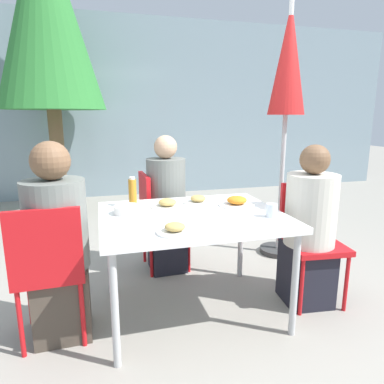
# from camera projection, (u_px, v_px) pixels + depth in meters

# --- Properties ---
(ground_plane) EXTENTS (24.00, 24.00, 0.00)m
(ground_plane) POSITION_uv_depth(u_px,v_px,m) (192.00, 311.00, 2.47)
(ground_plane) COLOR gray
(building_facade) EXTENTS (10.00, 0.20, 3.00)m
(building_facade) POSITION_uv_depth(u_px,v_px,m) (131.00, 109.00, 5.93)
(building_facade) COLOR gray
(building_facade) RESTS_ON ground
(dining_table) EXTENTS (1.22, 0.97, 0.73)m
(dining_table) POSITION_uv_depth(u_px,v_px,m) (192.00, 222.00, 2.32)
(dining_table) COLOR white
(dining_table) RESTS_ON ground
(chair_left) EXTENTS (0.41, 0.41, 0.88)m
(chair_left) POSITION_uv_depth(u_px,v_px,m) (49.00, 264.00, 2.02)
(chair_left) COLOR red
(chair_left) RESTS_ON ground
(person_left) EXTENTS (0.37, 0.37, 1.24)m
(person_left) POSITION_uv_depth(u_px,v_px,m) (58.00, 248.00, 2.10)
(person_left) COLOR #473D33
(person_left) RESTS_ON ground
(chair_right) EXTENTS (0.44, 0.44, 0.88)m
(chair_right) POSITION_uv_depth(u_px,v_px,m) (310.00, 232.00, 2.58)
(chair_right) COLOR red
(chair_right) RESTS_ON ground
(person_right) EXTENTS (0.36, 0.36, 1.19)m
(person_right) POSITION_uv_depth(u_px,v_px,m) (309.00, 232.00, 2.49)
(person_right) COLOR black
(person_right) RESTS_ON ground
(chair_far) EXTENTS (0.42, 0.42, 0.88)m
(chair_far) POSITION_uv_depth(u_px,v_px,m) (157.00, 214.00, 3.06)
(chair_far) COLOR red
(chair_far) RESTS_ON ground
(person_far) EXTENTS (0.34, 0.34, 1.22)m
(person_far) POSITION_uv_depth(u_px,v_px,m) (166.00, 208.00, 3.03)
(person_far) COLOR black
(person_far) RESTS_ON ground
(closed_umbrella) EXTENTS (0.36, 0.36, 2.38)m
(closed_umbrella) POSITION_uv_depth(u_px,v_px,m) (288.00, 73.00, 3.15)
(closed_umbrella) COLOR #333333
(closed_umbrella) RESTS_ON ground
(plate_0) EXTENTS (0.21, 0.21, 0.06)m
(plate_0) POSITION_uv_depth(u_px,v_px,m) (175.00, 229.00, 1.92)
(plate_0) COLOR white
(plate_0) RESTS_ON dining_table
(plate_1) EXTENTS (0.23, 0.23, 0.07)m
(plate_1) POSITION_uv_depth(u_px,v_px,m) (167.00, 204.00, 2.46)
(plate_1) COLOR white
(plate_1) RESTS_ON dining_table
(plate_2) EXTENTS (0.26, 0.26, 0.07)m
(plate_2) POSITION_uv_depth(u_px,v_px,m) (237.00, 202.00, 2.51)
(plate_2) COLOR white
(plate_2) RESTS_ON dining_table
(plate_3) EXTENTS (0.21, 0.21, 0.06)m
(plate_3) POSITION_uv_depth(u_px,v_px,m) (198.00, 200.00, 2.59)
(plate_3) COLOR white
(plate_3) RESTS_ON dining_table
(bottle) EXTENTS (0.06, 0.06, 0.22)m
(bottle) POSITION_uv_depth(u_px,v_px,m) (133.00, 192.00, 2.47)
(bottle) COLOR #B7751E
(bottle) RESTS_ON dining_table
(drinking_cup) EXTENTS (0.07, 0.07, 0.09)m
(drinking_cup) POSITION_uv_depth(u_px,v_px,m) (271.00, 210.00, 2.22)
(drinking_cup) COLOR silver
(drinking_cup) RESTS_ON dining_table
(salad_bowl) EXTENTS (0.19, 0.19, 0.05)m
(salad_bowl) POSITION_uv_depth(u_px,v_px,m) (128.00, 210.00, 2.31)
(salad_bowl) COLOR white
(salad_bowl) RESTS_ON dining_table
(tree_behind_left) EXTENTS (1.46, 1.46, 4.05)m
(tree_behind_left) POSITION_uv_depth(u_px,v_px,m) (46.00, 12.00, 4.59)
(tree_behind_left) COLOR brown
(tree_behind_left) RESTS_ON ground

